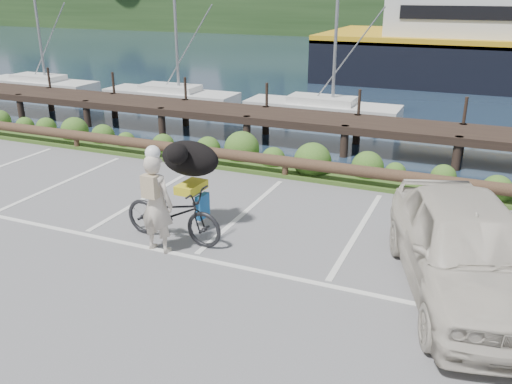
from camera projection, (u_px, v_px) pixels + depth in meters
ground at (203, 249)px, 10.57m from camera, size 72.00×72.00×0.00m
harbor_backdrop at (466, 24)px, 77.93m from camera, size 170.00×160.00×30.00m
vegetation_strip at (294, 168)px, 15.11m from camera, size 34.00×1.60×0.10m
log_rail at (285, 178)px, 14.52m from camera, size 32.00×0.30×0.60m
bicycle at (173, 213)px, 10.75m from camera, size 2.23×0.87×1.15m
cyclist at (156, 203)px, 10.18m from camera, size 0.73×0.50×1.94m
dog at (190, 158)px, 11.01m from camera, size 0.68×1.30×0.73m
parked_car at (466, 248)px, 8.75m from camera, size 3.38×5.23×1.66m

